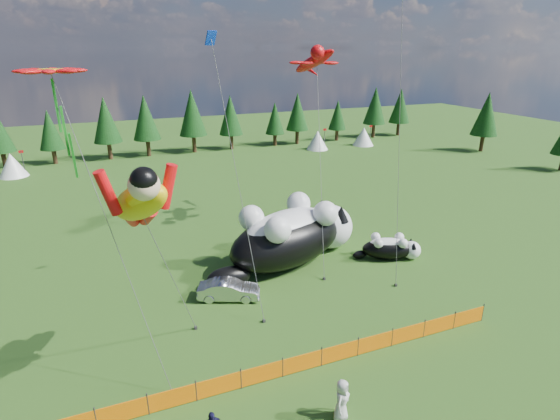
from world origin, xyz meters
name	(u,v)px	position (x,y,z in m)	size (l,w,h in m)	color
ground	(279,335)	(0.00, 0.00, 0.00)	(160.00, 160.00, 0.00)	#0C3409
safety_fence	(302,363)	(0.00, -3.00, 0.50)	(22.06, 0.06, 1.10)	#262626
tree_line	(161,127)	(0.00, 45.00, 4.00)	(90.00, 4.00, 8.00)	black
festival_tents	(247,146)	(11.00, 40.00, 1.40)	(50.00, 3.20, 2.80)	white
cat_large	(293,234)	(4.07, 7.54, 2.14)	(12.07, 7.20, 4.50)	black
cat_small	(391,248)	(10.81, 5.42, 0.85)	(4.71, 2.99, 1.78)	black
car	(229,290)	(-1.50, 4.45, 0.61)	(1.29, 3.71, 1.22)	silver
spectator_e	(342,400)	(0.32, -6.13, 0.95)	(0.93, 0.60, 1.90)	beige
superhero_kite	(139,202)	(-6.29, -1.06, 8.67)	(5.62, 6.19, 11.10)	yellow
gecko_kite	(314,61)	(8.14, 13.34, 13.38)	(5.58, 12.65, 16.31)	red
flower_kite	(52,76)	(-8.73, 0.39, 13.38)	(4.49, 4.21, 13.93)	red
diamond_kite_a	(214,52)	(-1.46, 5.48, 14.14)	(1.78, 4.64, 15.76)	#0C31B5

